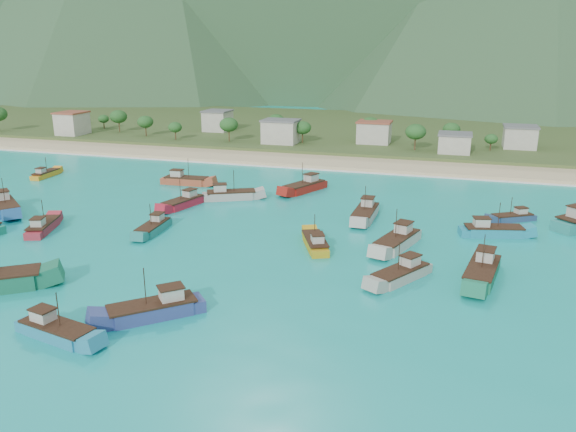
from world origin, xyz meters
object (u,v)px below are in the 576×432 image
(boat_1, at_px, (154,228))
(boat_29, at_px, (401,275))
(boat_9, at_px, (513,218))
(boat_11, at_px, (56,332))
(boat_25, at_px, (315,244))
(boat_10, at_px, (230,196))
(boat_27, at_px, (5,207))
(boat_30, at_px, (184,203))
(boat_4, at_px, (186,181))
(boat_13, at_px, (43,227))
(boat_15, at_px, (397,242))
(boat_32, at_px, (365,214))
(boat_6, at_px, (492,232))
(boat_22, at_px, (305,187))
(boat_17, at_px, (482,273))
(boat_20, at_px, (46,175))
(boat_26, at_px, (154,310))

(boat_1, distance_m, boat_29, 43.58)
(boat_1, height_order, boat_9, boat_1)
(boat_11, bearing_deg, boat_25, 162.76)
(boat_10, xyz_separation_m, boat_27, (-37.57, -21.11, 0.13))
(boat_9, distance_m, boat_30, 62.24)
(boat_4, relative_size, boat_10, 0.98)
(boat_25, relative_size, boat_27, 0.83)
(boat_4, distance_m, boat_13, 38.76)
(boat_15, height_order, boat_30, boat_15)
(boat_11, height_order, boat_13, boat_11)
(boat_32, bearing_deg, boat_27, 14.49)
(boat_13, xyz_separation_m, boat_15, (58.98, 9.67, 0.20))
(boat_6, relative_size, boat_30, 1.02)
(boat_11, relative_size, boat_22, 0.85)
(boat_11, bearing_deg, boat_17, 136.05)
(boat_17, xyz_separation_m, boat_20, (-99.85, 34.84, -0.35))
(boat_6, xyz_separation_m, boat_10, (-50.97, 8.93, 0.07))
(boat_9, bearing_deg, boat_29, 121.98)
(boat_9, height_order, boat_10, boat_10)
(boat_30, bearing_deg, boat_27, 38.06)
(boat_10, xyz_separation_m, boat_32, (29.03, -5.16, 0.04))
(boat_1, height_order, boat_17, boat_17)
(boat_10, relative_size, boat_26, 1.07)
(boat_1, relative_size, boat_32, 0.83)
(boat_1, relative_size, boat_9, 1.15)
(boat_15, xyz_separation_m, boat_30, (-43.07, 11.36, -0.14))
(boat_20, distance_m, boat_25, 80.63)
(boat_10, distance_m, boat_32, 29.48)
(boat_10, distance_m, boat_29, 50.00)
(boat_26, bearing_deg, boat_22, -43.50)
(boat_4, xyz_separation_m, boat_9, (69.81, -8.09, -0.30))
(boat_25, bearing_deg, boat_11, -143.40)
(boat_17, distance_m, boat_32, 30.63)
(boat_4, distance_m, boat_30, 18.84)
(boat_4, height_order, boat_32, boat_32)
(boat_17, bearing_deg, boat_6, -86.63)
(boat_1, height_order, boat_22, boat_22)
(boat_11, relative_size, boat_15, 0.85)
(boat_17, height_order, boat_26, boat_17)
(boat_32, bearing_deg, boat_15, 118.95)
(boat_20, bearing_deg, boat_17, -24.08)
(boat_9, bearing_deg, boat_13, 79.58)
(boat_1, bearing_deg, boat_13, 12.19)
(boat_10, distance_m, boat_26, 52.92)
(boat_15, bearing_deg, boat_10, -10.29)
(boat_29, bearing_deg, boat_4, -7.04)
(boat_6, bearing_deg, boat_26, -56.56)
(boat_1, bearing_deg, boat_20, -36.52)
(boat_15, height_order, boat_25, boat_15)
(boat_13, xyz_separation_m, boat_29, (60.97, -3.27, 0.05))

